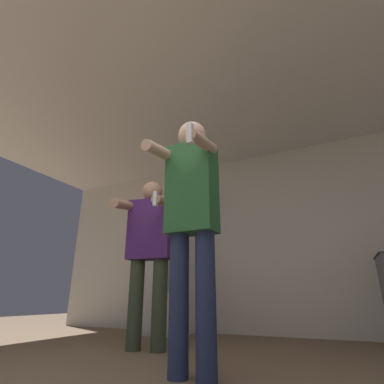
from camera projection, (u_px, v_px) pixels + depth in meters
wall_back at (256, 239)px, 4.32m from camera, size 7.00×0.06×2.55m
ceiling_slab at (208, 95)px, 3.29m from camera, size 7.00×3.90×0.05m
refrigerator at (169, 272)px, 4.36m from camera, size 0.62×0.70×1.66m
person_woman_foreground at (191, 214)px, 2.11m from camera, size 0.41×0.50×1.77m
person_man_side at (150, 246)px, 3.07m from camera, size 0.59×0.58×1.68m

